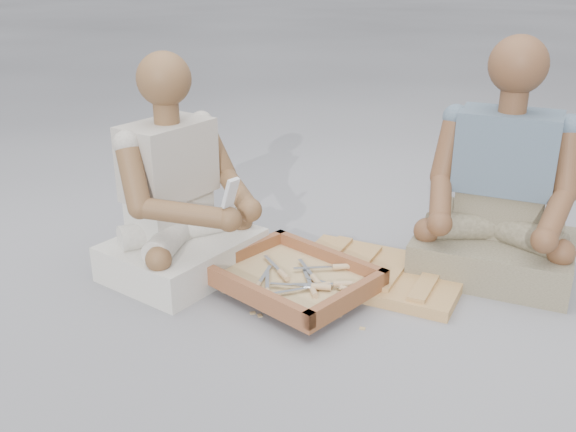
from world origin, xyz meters
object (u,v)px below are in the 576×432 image
Objects in this scene: carved_panel at (378,274)px; companion at (500,199)px; craftsman at (179,202)px; tool_tray at (293,278)px.

carved_panel is 0.71× the size of companion.
companion reaches higher than carved_panel.
craftsman is at bearing -149.81° from carved_panel.
carved_panel is at bearing 120.89° from craftsman.
carved_panel is 0.83m from craftsman.
companion reaches higher than tool_tray.
companion is (0.34, 0.33, 0.29)m from carved_panel.
craftsman is 0.94× the size of companion.
carved_panel is 0.56m from companion.
tool_tray is at bearing 101.89° from craftsman.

